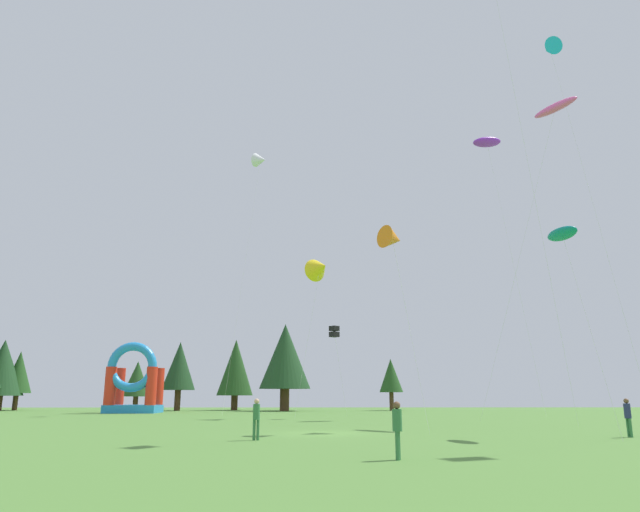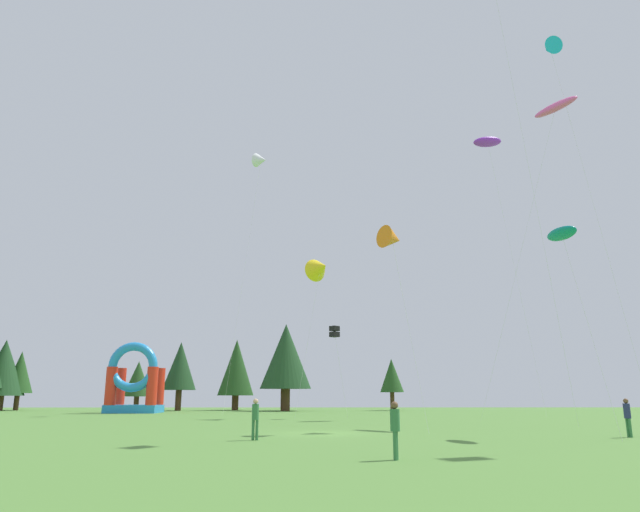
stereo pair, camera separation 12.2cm
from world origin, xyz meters
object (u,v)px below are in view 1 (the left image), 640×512
Objects in this scene: kite_black_box at (334,332)px; kite_orange_delta at (392,239)px; kite_white_delta at (260,160)px; person_left_edge at (256,415)px; person_midfield at (397,425)px; kite_pink_parafoil at (555,108)px; kite_yellow_delta at (320,268)px; kite_teal_parafoil at (562,234)px; kite_purple_parafoil at (487,142)px; person_far_side at (628,414)px; kite_cyan_delta at (550,49)px; inflatable_blue_arch at (133,385)px.

kite_black_box is 18.04m from kite_orange_delta.
kite_white_delta is (-10.50, 28.87, 17.08)m from kite_orange_delta.
person_left_edge is at bearing -141.07° from kite_orange_delta.
person_midfield is (5.06, -7.81, -0.02)m from person_left_edge.
kite_yellow_delta is (-17.49, 11.15, -9.93)m from kite_pink_parafoil.
kite_pink_parafoil reaches higher than kite_teal_parafoil.
person_midfield is (-2.00, -13.51, -9.65)m from kite_orange_delta.
kite_teal_parafoil is 0.36× the size of kite_white_delta.
kite_orange_delta is 27.39m from kite_purple_parafoil.
kite_teal_parafoil is 0.91× the size of kite_orange_delta.
kite_yellow_delta is at bearing -176.02° from kite_purple_parafoil.
kite_purple_parafoil is at bearing 95.94° from kite_pink_parafoil.
kite_pink_parafoil is (13.57, 7.05, 12.16)m from kite_orange_delta.
kite_black_box is 0.27× the size of kite_white_delta.
kite_black_box is 0.29× the size of kite_purple_parafoil.
kite_yellow_delta reaches higher than person_far_side.
kite_teal_parafoil reaches higher than kite_black_box.
person_far_side is at bearing -106.70° from kite_cyan_delta.
person_far_side is at bearing -57.83° from kite_yellow_delta.
kite_cyan_delta is 1.07× the size of kite_purple_parafoil.
kite_purple_parafoil is 15.12× the size of person_far_side.
kite_black_box is 31.62m from person_midfield.
person_far_side is at bearing -106.73° from kite_pink_parafoil.
kite_pink_parafoil is at bearing -84.06° from kite_purple_parafoil.
person_midfield is at bearing -88.71° from kite_black_box.
kite_teal_parafoil is at bearing -111.52° from person_far_side.
inflatable_blue_arch is (-34.06, 36.16, 1.86)m from person_far_side.
person_left_edge is at bearing -84.32° from kite_white_delta.
kite_purple_parafoil is at bearing 79.79° from kite_teal_parafoil.
kite_cyan_delta is at bearing -33.66° from kite_yellow_delta.
kite_pink_parafoil is (5.46, 10.94, 12.95)m from kite_teal_parafoil.
kite_purple_parafoil is 1.90× the size of kite_yellow_delta.
kite_yellow_delta is (-17.36, 11.56, -14.65)m from kite_cyan_delta.
kite_cyan_delta reaches higher than kite_orange_delta.
kite_teal_parafoil is (10.81, -21.38, 2.72)m from kite_black_box.
kite_black_box is 0.32× the size of kite_pink_parafoil.
kite_black_box is at bearing 20.70° from person_midfield.
inflatable_blue_arch reaches higher than person_midfield.
kite_yellow_delta is at bearing 146.34° from kite_cyan_delta.
kite_cyan_delta is 12.88m from kite_purple_parafoil.
person_far_side is (14.10, -22.43, -11.87)m from kite_yellow_delta.
inflatable_blue_arch is at bearing 145.47° from kite_yellow_delta.
kite_cyan_delta is 2.49× the size of kite_orange_delta.
kite_orange_delta is 18.76m from kite_yellow_delta.
kite_yellow_delta is (-12.03, 22.09, 3.02)m from kite_teal_parafoil.
kite_purple_parafoil is at bearing 3.98° from kite_yellow_delta.
kite_white_delta is at bearing 157.30° from kite_purple_parafoil.
kite_yellow_delta is at bearing 118.58° from kite_teal_parafoil.
inflatable_blue_arch is (-37.32, 25.30, -24.66)m from kite_cyan_delta.
kite_teal_parafoil is 28.39m from kite_purple_parafoil.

